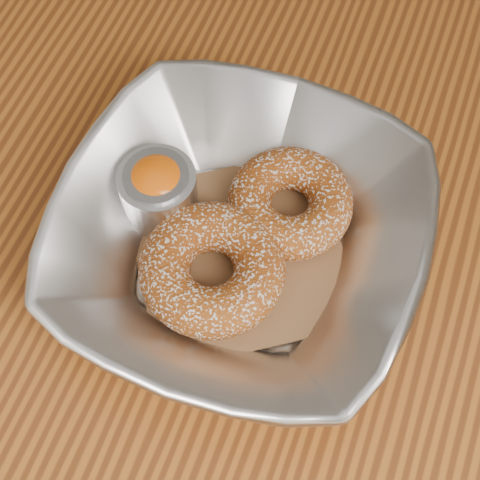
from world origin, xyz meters
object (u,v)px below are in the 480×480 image
(donut_back, at_px, (290,203))
(ramekin, at_px, (158,189))
(donut_front, at_px, (212,269))
(table, at_px, (220,351))
(serving_bowl, at_px, (240,239))

(donut_back, height_order, ramekin, ramekin)
(donut_front, bearing_deg, table, -59.57)
(donut_back, xyz_separation_m, ramekin, (-0.09, -0.03, 0.01))
(table, height_order, donut_front, donut_front)
(table, height_order, donut_back, donut_back)
(table, height_order, serving_bowl, serving_bowl)
(serving_bowl, height_order, ramekin, serving_bowl)
(serving_bowl, relative_size, ramekin, 4.54)
(table, height_order, ramekin, ramekin)
(table, distance_m, ramekin, 0.16)
(donut_back, distance_m, ramekin, 0.09)
(serving_bowl, bearing_deg, donut_back, 62.38)
(donut_back, bearing_deg, serving_bowl, -117.62)
(donut_back, relative_size, donut_front, 0.90)
(donut_front, height_order, ramekin, ramekin)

